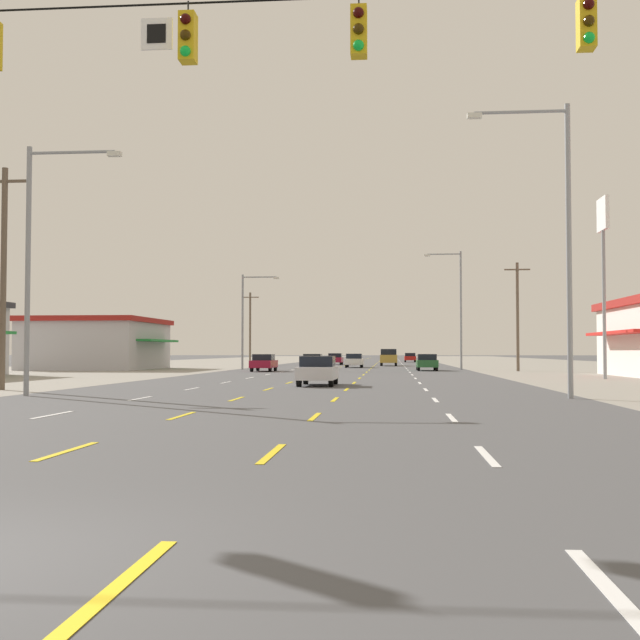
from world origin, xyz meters
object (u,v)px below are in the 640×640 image
(suv_inner_right_farther, at_px, (389,357))
(sedan_center_turn_far, at_px, (354,360))
(sedan_far_right_distant_a, at_px, (410,357))
(streetlight_left_row_0, at_px, (37,252))
(sedan_center_turn_nearest, at_px, (318,370))
(sedan_inner_left_midfar, at_px, (313,361))
(streetlight_right_row_0, at_px, (560,230))
(sedan_far_right_mid, at_px, (427,362))
(pole_sign_right_row_1, at_px, (603,241))
(sedan_far_left_near, at_px, (264,362))
(streetlight_left_row_1, at_px, (246,315))
(sedan_inner_left_farthest, at_px, (335,359))
(streetlight_right_row_1, at_px, (458,303))

(suv_inner_right_farther, bearing_deg, sedan_center_turn_far, -108.82)
(sedan_far_right_distant_a, distance_m, streetlight_left_row_0, 100.22)
(sedan_center_turn_nearest, xyz_separation_m, sedan_inner_left_midfar, (-3.72, 35.84, 0.00))
(streetlight_right_row_0, bearing_deg, suv_inner_right_farther, 95.54)
(sedan_far_right_mid, xyz_separation_m, sedan_far_right_distant_a, (-0.13, 56.62, 0.00))
(sedan_center_turn_far, xyz_separation_m, pole_sign_right_row_1, (16.95, -33.90, 7.76))
(sedan_center_turn_far, relative_size, pole_sign_right_row_1, 0.40)
(sedan_far_right_mid, relative_size, sedan_inner_left_midfar, 1.00)
(sedan_inner_left_midfar, distance_m, sedan_far_right_distant_a, 53.69)
(pole_sign_right_row_1, bearing_deg, suv_inner_right_farther, 106.75)
(sedan_far_left_near, relative_size, streetlight_left_row_1, 0.50)
(sedan_center_turn_far, xyz_separation_m, sedan_far_right_distant_a, (6.88, 43.65, 0.00))
(sedan_inner_left_midfar, distance_m, streetlight_left_row_0, 46.71)
(sedan_inner_left_farthest, bearing_deg, streetlight_left_row_0, -95.08)
(sedan_far_right_mid, height_order, sedan_center_turn_far, same)
(sedan_center_turn_nearest, relative_size, sedan_inner_left_midfar, 1.00)
(sedan_far_right_distant_a, xyz_separation_m, streetlight_right_row_0, (3.06, -98.73, 5.33))
(sedan_center_turn_far, bearing_deg, sedan_center_turn_nearest, -89.72)
(sedan_far_left_near, xyz_separation_m, streetlight_right_row_0, (16.86, -38.01, 5.33))
(sedan_far_right_mid, bearing_deg, sedan_inner_left_farthest, 108.50)
(streetlight_right_row_0, bearing_deg, pole_sign_right_row_1, 71.69)
(sedan_center_turn_nearest, height_order, pole_sign_right_row_1, pole_sign_right_row_1)
(sedan_inner_left_midfar, height_order, sedan_inner_left_farthest, same)
(streetlight_right_row_0, xyz_separation_m, streetlight_right_row_1, (0.04, 44.87, 0.07))
(sedan_center_turn_nearest, bearing_deg, streetlight_left_row_0, -134.07)
(streetlight_right_row_1, bearing_deg, streetlight_left_row_1, -180.00)
(sedan_far_left_near, height_order, sedan_far_right_mid, same)
(sedan_inner_left_midfar, relative_size, streetlight_left_row_0, 0.47)
(sedan_center_turn_nearest, bearing_deg, streetlight_right_row_1, 74.26)
(sedan_far_right_distant_a, xyz_separation_m, streetlight_left_row_0, (-16.56, -98.73, 4.76))
(sedan_center_turn_nearest, distance_m, pole_sign_right_row_1, 21.45)
(suv_inner_right_farther, height_order, streetlight_left_row_0, streetlight_left_row_0)
(streetlight_left_row_0, bearing_deg, sedan_inner_left_midfar, 82.37)
(sedan_far_right_mid, distance_m, sedan_center_turn_far, 14.74)
(sedan_center_turn_nearest, xyz_separation_m, streetlight_left_row_0, (-9.89, -10.22, 4.76))
(suv_inner_right_farther, height_order, streetlight_right_row_0, streetlight_right_row_0)
(sedan_far_right_mid, xyz_separation_m, sedan_inner_left_midfar, (-10.52, 3.94, 0.00))
(sedan_center_turn_far, xyz_separation_m, streetlight_right_row_1, (9.98, -10.21, 5.40))
(suv_inner_right_farther, xyz_separation_m, streetlight_left_row_1, (-13.26, -20.71, 4.13))
(sedan_far_right_mid, distance_m, streetlight_right_row_1, 6.75)
(streetlight_left_row_0, bearing_deg, pole_sign_right_row_1, 38.50)
(sedan_far_right_distant_a, relative_size, streetlight_right_row_0, 0.42)
(streetlight_left_row_0, bearing_deg, streetlight_right_row_0, 0.00)
(streetlight_left_row_1, distance_m, streetlight_right_row_1, 19.69)
(sedan_far_left_near, distance_m, pole_sign_right_row_1, 30.22)
(sedan_far_left_near, xyz_separation_m, sedan_inner_left_midfar, (3.41, 8.04, 0.00))
(pole_sign_right_row_1, relative_size, streetlight_right_row_1, 1.03)
(sedan_center_turn_far, height_order, streetlight_left_row_1, streetlight_left_row_1)
(sedan_center_turn_nearest, distance_m, sedan_inner_left_midfar, 36.03)
(sedan_inner_left_midfar, xyz_separation_m, suv_inner_right_farther, (7.09, 19.53, 0.27))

